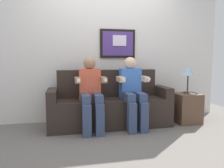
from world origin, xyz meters
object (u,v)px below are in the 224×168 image
(spare_remote_on_table, at_px, (192,94))
(side_table_right, at_px, (186,108))
(couch, at_px, (110,107))
(table_lamp, at_px, (188,72))
(person_on_right, at_px, (132,89))
(person_on_left, at_px, (91,91))

(spare_remote_on_table, bearing_deg, side_table_right, 107.79)
(couch, bearing_deg, spare_remote_on_table, -8.84)
(table_lamp, relative_size, spare_remote_on_table, 3.54)
(person_on_right, relative_size, table_lamp, 2.41)
(table_lamp, bearing_deg, side_table_right, -126.64)
(person_on_left, relative_size, spare_remote_on_table, 8.54)
(person_on_right, relative_size, spare_remote_on_table, 8.54)
(couch, distance_m, person_on_left, 0.47)
(side_table_right, bearing_deg, couch, 175.40)
(table_lamp, bearing_deg, person_on_left, -176.56)
(couch, distance_m, person_on_right, 0.47)
(couch, distance_m, spare_remote_on_table, 1.38)
(person_on_right, distance_m, spare_remote_on_table, 1.03)
(side_table_right, relative_size, table_lamp, 1.09)
(table_lamp, distance_m, spare_remote_on_table, 0.38)
(person_on_left, xyz_separation_m, person_on_right, (0.65, 0.00, 0.00))
(person_on_left, height_order, side_table_right, person_on_left)
(side_table_right, bearing_deg, table_lamp, 53.36)
(side_table_right, bearing_deg, person_on_left, -177.85)
(couch, bearing_deg, side_table_right, -4.60)
(couch, relative_size, table_lamp, 4.20)
(person_on_left, bearing_deg, person_on_right, 0.00)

